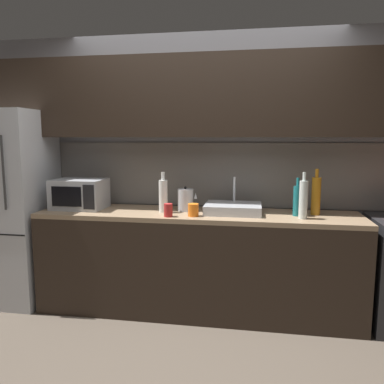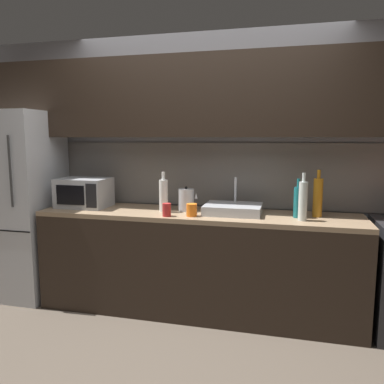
{
  "view_description": "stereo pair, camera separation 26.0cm",
  "coord_description": "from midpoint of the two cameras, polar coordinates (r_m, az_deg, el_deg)",
  "views": [
    {
      "loc": [
        0.49,
        -2.32,
        1.55
      ],
      "look_at": [
        -0.05,
        0.9,
        1.08
      ],
      "focal_mm": 35.63,
      "sensor_mm": 36.0,
      "label": 1
    },
    {
      "loc": [
        0.74,
        -2.27,
        1.55
      ],
      "look_at": [
        -0.05,
        0.9,
        1.08
      ],
      "focal_mm": 35.63,
      "sensor_mm": 36.0,
      "label": 2
    }
  ],
  "objects": [
    {
      "name": "counter_run",
      "position": [
        3.43,
        2.97,
        -10.49
      ],
      "size": [
        2.79,
        0.6,
        0.9
      ],
      "color": "black",
      "rests_on": "ground"
    },
    {
      "name": "kettle",
      "position": [
        3.39,
        1.33,
        -1.17
      ],
      "size": [
        0.18,
        0.14,
        0.22
      ],
      "color": "#B7BABF",
      "rests_on": "counter_run"
    },
    {
      "name": "microwave",
      "position": [
        3.68,
        -13.92,
        -0.1
      ],
      "size": [
        0.46,
        0.35,
        0.27
      ],
      "color": "#A8AAAF",
      "rests_on": "counter_run"
    },
    {
      "name": "mug_orange",
      "position": [
        3.15,
        2.31,
        -2.72
      ],
      "size": [
        0.09,
        0.09,
        0.1
      ],
      "primitive_type": "cylinder",
      "color": "orange",
      "rests_on": "counter_run"
    },
    {
      "name": "mug_red",
      "position": [
        3.15,
        -1.46,
        -2.7
      ],
      "size": [
        0.07,
        0.07,
        0.11
      ],
      "primitive_type": "cylinder",
      "color": "#A82323",
      "rests_on": "counter_run"
    },
    {
      "name": "wine_bottle_amber",
      "position": [
        3.32,
        20.47,
        -0.7
      ],
      "size": [
        0.08,
        0.08,
        0.39
      ],
      "color": "#B27019",
      "rests_on": "counter_run"
    },
    {
      "name": "ground_plane",
      "position": [
        2.83,
        -0.95,
        -24.92
      ],
      "size": [
        10.0,
        10.0,
        0.0
      ],
      "primitive_type": "plane",
      "color": "#4C4238"
    },
    {
      "name": "wine_bottle_clear",
      "position": [
        3.13,
        18.58,
        -1.24
      ],
      "size": [
        0.07,
        0.07,
        0.38
      ],
      "color": "silver",
      "rests_on": "counter_run"
    },
    {
      "name": "wine_bottle_white",
      "position": [
        3.32,
        -2.06,
        -0.5
      ],
      "size": [
        0.08,
        0.08,
        0.35
      ],
      "color": "silver",
      "rests_on": "counter_run"
    },
    {
      "name": "wine_bottle_teal",
      "position": [
        3.24,
        17.8,
        -1.41
      ],
      "size": [
        0.07,
        0.07,
        0.32
      ],
      "color": "#19666B",
      "rests_on": "counter_run"
    },
    {
      "name": "back_wall",
      "position": [
        3.55,
        4.03,
        8.17
      ],
      "size": [
        4.53,
        0.44,
        2.5
      ],
      "color": "slate",
      "rests_on": "ground"
    },
    {
      "name": "sink_basin",
      "position": [
        3.3,
        8.43,
        -2.53
      ],
      "size": [
        0.48,
        0.38,
        0.3
      ],
      "color": "#ADAFB5",
      "rests_on": "counter_run"
    },
    {
      "name": "refrigerator",
      "position": [
        4.04,
        -22.53,
        -1.74
      ],
      "size": [
        0.68,
        0.69,
        1.79
      ],
      "color": "#B7BABF",
      "rests_on": "ground"
    }
  ]
}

